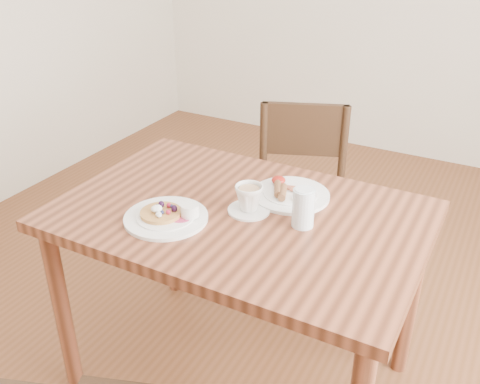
{
  "coord_description": "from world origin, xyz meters",
  "views": [
    {
      "loc": [
        0.73,
        -1.35,
        1.63
      ],
      "look_at": [
        0.0,
        0.0,
        0.82
      ],
      "focal_mm": 40.0,
      "sensor_mm": 36.0,
      "label": 1
    }
  ],
  "objects_px": {
    "chair_far": "(300,196)",
    "water_glass": "(303,208)",
    "dining_table": "(240,236)",
    "pancake_plate": "(168,216)",
    "breakfast_plate": "(289,193)",
    "teacup_saucer": "(249,200)"
  },
  "relations": [
    {
      "from": "chair_far",
      "to": "pancake_plate",
      "type": "height_order",
      "value": "chair_far"
    },
    {
      "from": "chair_far",
      "to": "pancake_plate",
      "type": "bearing_deg",
      "value": 58.63
    },
    {
      "from": "chair_far",
      "to": "dining_table",
      "type": "bearing_deg",
      "value": 71.98
    },
    {
      "from": "breakfast_plate",
      "to": "water_glass",
      "type": "relative_size",
      "value": 2.13
    },
    {
      "from": "breakfast_plate",
      "to": "teacup_saucer",
      "type": "bearing_deg",
      "value": -115.26
    },
    {
      "from": "breakfast_plate",
      "to": "water_glass",
      "type": "bearing_deg",
      "value": -54.12
    },
    {
      "from": "teacup_saucer",
      "to": "water_glass",
      "type": "height_order",
      "value": "water_glass"
    },
    {
      "from": "pancake_plate",
      "to": "water_glass",
      "type": "height_order",
      "value": "water_glass"
    },
    {
      "from": "pancake_plate",
      "to": "breakfast_plate",
      "type": "relative_size",
      "value": 1.0
    },
    {
      "from": "breakfast_plate",
      "to": "chair_far",
      "type": "bearing_deg",
      "value": 106.68
    },
    {
      "from": "teacup_saucer",
      "to": "pancake_plate",
      "type": "bearing_deg",
      "value": -140.25
    },
    {
      "from": "dining_table",
      "to": "chair_far",
      "type": "xyz_separation_m",
      "value": [
        -0.04,
        0.64,
        -0.16
      ]
    },
    {
      "from": "chair_far",
      "to": "water_glass",
      "type": "distance_m",
      "value": 0.75
    },
    {
      "from": "dining_table",
      "to": "water_glass",
      "type": "height_order",
      "value": "water_glass"
    },
    {
      "from": "water_glass",
      "to": "chair_far",
      "type": "bearing_deg",
      "value": 112.15
    },
    {
      "from": "dining_table",
      "to": "chair_far",
      "type": "distance_m",
      "value": 0.66
    },
    {
      "from": "pancake_plate",
      "to": "dining_table",
      "type": "bearing_deg",
      "value": 41.88
    },
    {
      "from": "chair_far",
      "to": "water_glass",
      "type": "bearing_deg",
      "value": 90.79
    },
    {
      "from": "dining_table",
      "to": "water_glass",
      "type": "distance_m",
      "value": 0.27
    },
    {
      "from": "dining_table",
      "to": "teacup_saucer",
      "type": "distance_m",
      "value": 0.15
    },
    {
      "from": "chair_far",
      "to": "breakfast_plate",
      "type": "height_order",
      "value": "chair_far"
    },
    {
      "from": "teacup_saucer",
      "to": "water_glass",
      "type": "xyz_separation_m",
      "value": [
        0.19,
        0.0,
        0.02
      ]
    }
  ]
}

